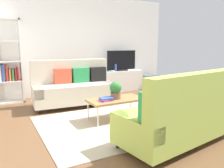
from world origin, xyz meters
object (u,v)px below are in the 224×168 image
at_px(couch_green, 180,115).
at_px(tv_console, 121,81).
at_px(tv, 121,61).
at_px(vase_1, 109,68).
at_px(table_book_0, 106,100).
at_px(vase_0, 104,69).
at_px(coffee_table, 116,100).
at_px(storage_trunk, 150,81).
at_px(bottle_0, 116,68).
at_px(couch_beige, 74,87).
at_px(potted_plant, 116,90).

bearing_deg(couch_green, tv_console, 64.22).
distance_m(tv, vase_1, 0.47).
bearing_deg(table_book_0, vase_0, 64.51).
distance_m(coffee_table, storage_trunk, 3.52).
relative_size(couch_green, bottle_0, 9.04).
height_order(tv_console, vase_0, vase_0).
relative_size(coffee_table, vase_0, 6.01).
xyz_separation_m(couch_beige, storage_trunk, (3.03, 0.90, -0.23)).
bearing_deg(bottle_0, table_book_0, -122.68).
bearing_deg(couch_beige, couch_green, 107.48).
distance_m(tv_console, potted_plant, 2.88).
relative_size(coffee_table, vase_1, 6.35).
bearing_deg(tv_console, storage_trunk, -5.19).
bearing_deg(coffee_table, tv, 57.22).
bearing_deg(bottle_0, vase_1, 154.50).
relative_size(storage_trunk, bottle_0, 2.36).
height_order(potted_plant, vase_1, vase_1).
height_order(coffee_table, bottle_0, bottle_0).
height_order(couch_beige, table_book_0, couch_beige).
distance_m(tv, potted_plant, 2.87).
xyz_separation_m(couch_green, vase_1, (0.84, 3.89, 0.28)).
height_order(couch_green, potted_plant, couch_green).
distance_m(couch_beige, tv, 2.22).
bearing_deg(tv_console, vase_1, 173.07).
relative_size(couch_beige, potted_plant, 5.79).
height_order(tv_console, vase_1, vase_1).
relative_size(couch_green, tv_console, 1.43).
bearing_deg(bottle_0, storage_trunk, -2.60).
xyz_separation_m(vase_0, vase_1, (0.17, 0.00, -0.00)).
relative_size(potted_plant, bottle_0, 1.53).
xyz_separation_m(storage_trunk, potted_plant, (-2.65, -2.31, 0.38)).
xyz_separation_m(coffee_table, tv, (1.54, 2.40, 0.56)).
relative_size(table_book_0, bottle_0, 1.09).
bearing_deg(tv_console, potted_plant, -122.72).
bearing_deg(storage_trunk, table_book_0, -140.56).
relative_size(coffee_table, potted_plant, 3.26).
height_order(vase_1, bottle_0, bottle_0).
bearing_deg(vase_1, coffee_table, -114.66).
xyz_separation_m(tv, potted_plant, (-1.55, -2.39, -0.36)).
bearing_deg(tv_console, coffee_table, -122.57).
relative_size(couch_beige, bottle_0, 8.86).
relative_size(table_book_0, vase_1, 1.39).
bearing_deg(bottle_0, potted_plant, -119.22).
bearing_deg(table_book_0, couch_green, -68.90).
height_order(couch_green, tv_console, couch_green).
bearing_deg(storage_trunk, vase_1, 174.33).
relative_size(table_book_0, vase_0, 1.31).
xyz_separation_m(potted_plant, vase_1, (1.14, 2.46, 0.13)).
bearing_deg(couch_green, bottle_0, 67.12).
distance_m(table_book_0, vase_0, 2.81).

